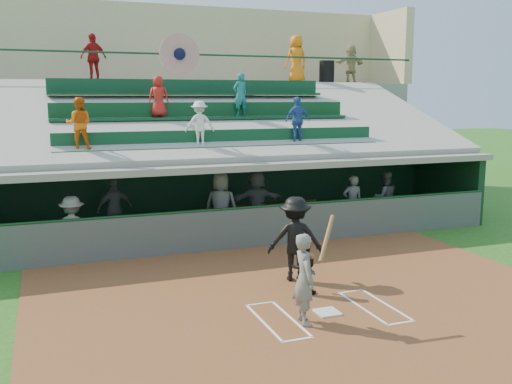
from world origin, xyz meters
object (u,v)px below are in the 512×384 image
object	(u,v)px
home_plate	(327,312)
batter_at_plate	(305,278)
trash_bin	(327,72)
catcher	(304,269)

from	to	relation	value
home_plate	batter_at_plate	distance (m)	1.06
trash_bin	batter_at_plate	bearing A→B (deg)	-118.51
batter_at_plate	trash_bin	world-z (taller)	trash_bin
home_plate	batter_at_plate	bearing A→B (deg)	-155.68
batter_at_plate	trash_bin	distance (m)	15.62
home_plate	catcher	xyz separation A→B (m)	(0.05, 1.15, 0.52)
home_plate	catcher	size ratio (longest dim) A/B	0.41
trash_bin	catcher	bearing A→B (deg)	-118.93
home_plate	trash_bin	world-z (taller)	trash_bin
batter_at_plate	trash_bin	size ratio (longest dim) A/B	2.04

